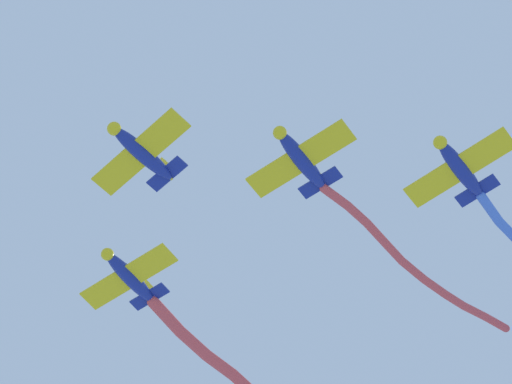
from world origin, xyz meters
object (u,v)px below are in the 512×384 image
at_px(airplane_left_wing, 301,159).
at_px(airplane_right_wing, 129,276).
at_px(airplane_lead, 141,152).
at_px(airplane_slot, 459,168).

relative_size(airplane_left_wing, airplane_right_wing, 1.00).
height_order(airplane_lead, airplane_left_wing, same).
bearing_deg(airplane_lead, airplane_slot, 135.88).
bearing_deg(airplane_slot, airplane_left_wing, -49.29).
bearing_deg(airplane_lead, airplane_right_wing, -128.14).
distance_m(airplane_lead, airplane_left_wing, 10.81).
bearing_deg(airplane_right_wing, airplane_slot, 102.78).
height_order(airplane_lead, airplane_right_wing, airplane_right_wing).
height_order(airplane_lead, airplane_slot, airplane_lead).
xyz_separation_m(airplane_right_wing, airplane_slot, (5.73, 24.48, -0.60)).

